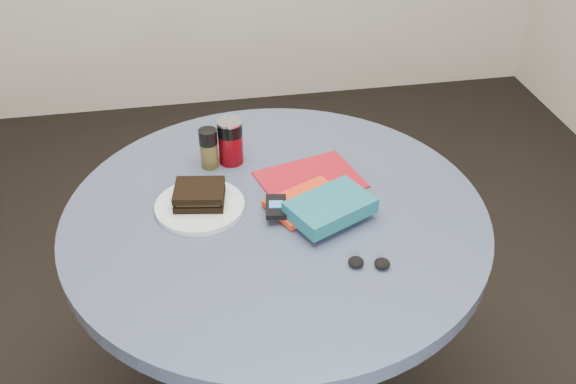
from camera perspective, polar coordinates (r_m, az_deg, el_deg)
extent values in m
cylinder|color=black|center=(1.77, -0.98, -11.45)|extent=(0.11, 0.11, 0.68)
cylinder|color=#36415A|center=(1.52, -1.11, -2.25)|extent=(1.00, 1.00, 0.04)
cylinder|color=silver|center=(1.53, -7.84, -1.26)|extent=(0.24, 0.24, 0.01)
cube|color=black|center=(1.53, -7.84, -0.61)|extent=(0.13, 0.11, 0.02)
cube|color=#352614|center=(1.52, -7.88, -0.23)|extent=(0.11, 0.10, 0.01)
cube|color=black|center=(1.51, -7.91, 0.15)|extent=(0.13, 0.11, 0.02)
cylinder|color=#5D040B|center=(1.67, -5.10, 3.90)|extent=(0.08, 0.08, 0.08)
cylinder|color=black|center=(1.64, -5.21, 5.63)|extent=(0.08, 0.08, 0.03)
cylinder|color=silver|center=(1.63, -5.25, 6.23)|extent=(0.08, 0.08, 0.01)
cylinder|color=#47411E|center=(1.66, -7.00, 3.30)|extent=(0.05, 0.05, 0.07)
cylinder|color=black|center=(1.63, -7.14, 4.89)|extent=(0.06, 0.06, 0.04)
cube|color=maroon|center=(1.61, 1.97, 1.11)|extent=(0.28, 0.24, 0.00)
cube|color=red|center=(1.52, 1.68, -0.89)|extent=(0.21, 0.18, 0.01)
cube|color=#145361|center=(1.46, 3.78, -1.36)|extent=(0.22, 0.19, 0.04)
cube|color=black|center=(1.48, -1.06, -1.32)|extent=(0.06, 0.09, 0.01)
cube|color=#2258AD|center=(1.48, -1.07, -1.09)|extent=(0.04, 0.03, 0.00)
ellipsoid|color=black|center=(1.37, 6.06, -6.21)|extent=(0.04, 0.04, 0.02)
ellipsoid|color=black|center=(1.37, 8.37, -6.32)|extent=(0.04, 0.04, 0.02)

